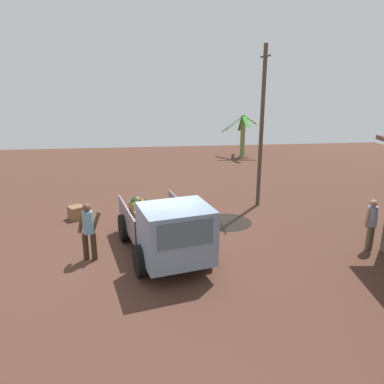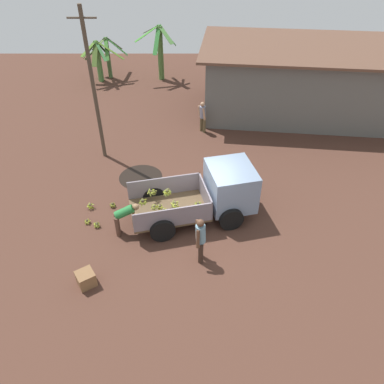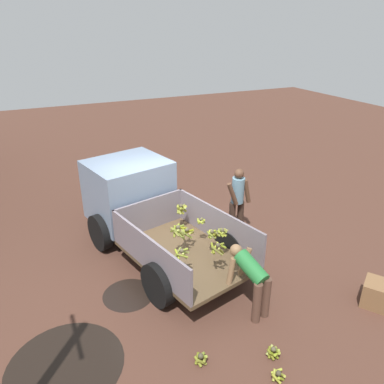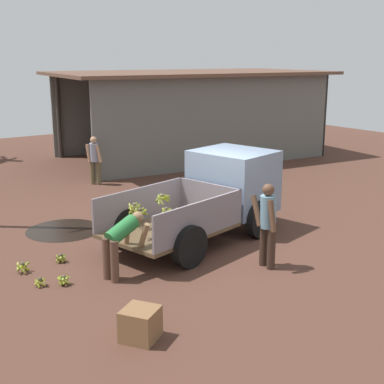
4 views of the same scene
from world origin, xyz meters
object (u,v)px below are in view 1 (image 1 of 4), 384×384
Objects in this scene: cargo_truck at (171,233)px; wooden_crate_0 at (76,212)px; banana_bunch_on_ground_1 at (173,214)px; banana_bunch_on_ground_2 at (148,208)px; utility_pole at (262,126)px; banana_bunch_on_ground_3 at (169,206)px; person_foreground_visitor at (88,229)px; person_worker_loading at (136,205)px; banana_bunch_on_ground_0 at (144,212)px; person_bystander_near_shed at (371,222)px.

cargo_truck is 5.20m from wooden_crate_0.
banana_bunch_on_ground_1 is 1.03× the size of banana_bunch_on_ground_2.
banana_bunch_on_ground_3 is (0.14, -3.61, -3.03)m from utility_pole.
person_foreground_visitor is (4.11, -6.05, -2.23)m from utility_pole.
person_worker_loading is (-2.49, 1.22, -0.20)m from person_foreground_visitor.
utility_pole is at bearing 97.06° from banana_bunch_on_ground_0.
person_foreground_visitor is 3.92m from banana_bunch_on_ground_0.
banana_bunch_on_ground_0 is at bearing 21.46° from person_bystander_near_shed.
person_worker_loading is 5.06× the size of banana_bunch_on_ground_1.
banana_bunch_on_ground_1 is (-3.43, -5.67, -0.76)m from person_bystander_near_shed.
banana_bunch_on_ground_2 is at bearing -129.92° from banana_bunch_on_ground_1.
banana_bunch_on_ground_1 is at bearing 105.15° from person_worker_loading.
cargo_truck is at bearing 10.59° from banana_bunch_on_ground_0.
person_bystander_near_shed is at bearing 26.25° from utility_pole.
cargo_truck reaches higher than banana_bunch_on_ground_0.
utility_pole reaches higher than banana_bunch_on_ground_0.
banana_bunch_on_ground_3 is (-4.63, 0.20, -0.85)m from cargo_truck.
person_worker_loading reaches higher than banana_bunch_on_ground_3.
cargo_truck is at bearing 54.76° from person_bystander_near_shed.
person_bystander_near_shed is at bearing 80.57° from cargo_truck.
banana_bunch_on_ground_0 is (-1.05, 0.24, -0.62)m from person_worker_loading.
cargo_truck is at bearing 7.48° from banana_bunch_on_ground_2.
utility_pole reaches higher than person_foreground_visitor.
person_worker_loading is at bearing 68.47° from wooden_crate_0.
person_foreground_visitor is 7.25× the size of banana_bunch_on_ground_1.
person_foreground_visitor is (-0.66, -2.25, -0.06)m from cargo_truck.
wooden_crate_0 reaches higher than banana_bunch_on_ground_0.
utility_pole is at bearing 128.11° from cargo_truck.
banana_bunch_on_ground_1 is (0.37, 1.07, -0.01)m from banana_bunch_on_ground_0.
utility_pole is 26.70× the size of banana_bunch_on_ground_1.
utility_pole is 7.64m from wooden_crate_0.
banana_bunch_on_ground_2 is at bearing 174.14° from cargo_truck.
banana_bunch_on_ground_2 is at bearing -86.01° from banana_bunch_on_ground_3.
person_worker_loading is 7.50m from person_bystander_near_shed.
person_foreground_visitor is 1.43× the size of person_worker_loading.
person_bystander_near_shed is 7.77m from banana_bunch_on_ground_0.
person_bystander_near_shed is 6.72× the size of banana_bunch_on_ground_1.
wooden_crate_0 is (-0.86, -2.19, -0.49)m from person_worker_loading.
banana_bunch_on_ground_2 is (-3.91, 1.65, -0.83)m from person_foreground_visitor.
person_bystander_near_shed is at bearing 57.56° from banana_bunch_on_ground_2.
banana_bunch_on_ground_3 is at bearing 100.19° from wooden_crate_0.
person_worker_loading is at bearing -23.49° from person_foreground_visitor.
utility_pole is 5.64m from person_worker_loading.
person_bystander_near_shed reaches higher than banana_bunch_on_ground_2.
person_worker_loading is 1.60m from banana_bunch_on_ground_1.
banana_bunch_on_ground_0 is 0.46× the size of wooden_crate_0.
cargo_truck reaches higher than person_worker_loading.
banana_bunch_on_ground_1 is at bearing -75.09° from utility_pole.
wooden_crate_0 is at bearing -83.85° from utility_pole.
person_foreground_visitor reaches higher than banana_bunch_on_ground_2.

